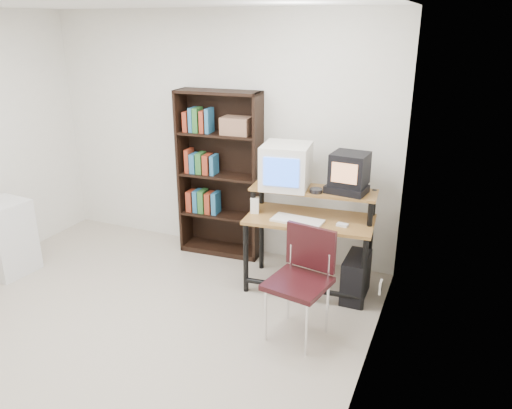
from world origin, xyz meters
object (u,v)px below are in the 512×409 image
at_px(computer_desk, 310,222).
at_px(crt_monitor, 286,166).
at_px(pc_tower, 356,277).
at_px(bookshelf, 221,173).
at_px(mini_fridge, 5,238).
at_px(school_chair, 303,271).
at_px(crt_tv, 350,169).

relative_size(computer_desk, crt_monitor, 2.47).
xyz_separation_m(pc_tower, bookshelf, (-1.62, 0.44, 0.72)).
bearing_deg(computer_desk, crt_monitor, 156.73).
height_order(computer_desk, mini_fridge, computer_desk).
distance_m(crt_monitor, school_chair, 1.15).
distance_m(computer_desk, mini_fridge, 3.12).
height_order(computer_desk, bookshelf, bookshelf).
distance_m(computer_desk, bookshelf, 1.25).
bearing_deg(mini_fridge, school_chair, 7.99).
distance_m(pc_tower, bookshelf, 1.83).
relative_size(crt_monitor, mini_fridge, 0.65).
xyz_separation_m(pc_tower, mini_fridge, (-3.44, -0.89, 0.17)).
distance_m(crt_tv, mini_fridge, 3.54).
bearing_deg(bookshelf, crt_monitor, -24.13).
xyz_separation_m(computer_desk, school_chair, (0.17, -0.76, -0.12)).
bearing_deg(computer_desk, mini_fridge, -168.16).
bearing_deg(crt_monitor, pc_tower, -16.37).
height_order(crt_monitor, mini_fridge, crt_monitor).
height_order(school_chair, mini_fridge, school_chair).
height_order(pc_tower, school_chair, school_chair).
bearing_deg(pc_tower, computer_desk, 177.04).
distance_m(pc_tower, mini_fridge, 3.56).
xyz_separation_m(crt_tv, pc_tower, (0.16, -0.18, -0.99)).
height_order(computer_desk, crt_tv, crt_tv).
xyz_separation_m(bookshelf, mini_fridge, (-1.82, -1.33, -0.54)).
distance_m(computer_desk, crt_tv, 0.62).
distance_m(crt_monitor, bookshelf, 0.96).
relative_size(crt_tv, mini_fridge, 0.44).
xyz_separation_m(crt_monitor, crt_tv, (0.59, 0.06, 0.02)).
relative_size(computer_desk, pc_tower, 2.74).
xyz_separation_m(crt_tv, bookshelf, (-1.46, 0.26, -0.27)).
relative_size(school_chair, mini_fridge, 1.19).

